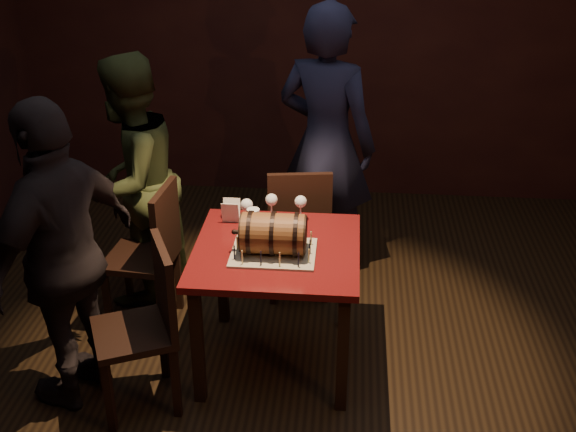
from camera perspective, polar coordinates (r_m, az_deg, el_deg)
The scene contains 16 objects.
room_shell at distance 3.58m, azimuth 0.65°, elevation 6.08°, with size 5.04×5.04×2.80m.
pub_table at distance 3.97m, azimuth -0.90°, elevation -3.92°, with size 0.90×0.90×0.75m.
cake_board at distance 3.86m, azimuth -1.15°, elevation -2.92°, with size 0.45×0.35×0.01m, color gray.
barrel_cake at distance 3.80m, azimuth -1.18°, elevation -1.40°, with size 0.40×0.24×0.24m.
birthday_candles at distance 3.84m, azimuth -1.16°, elevation -2.31°, with size 0.40×0.30×0.09m.
wine_glass_left at distance 4.12m, azimuth -3.29°, elevation 0.80°, with size 0.07×0.07×0.16m.
wine_glass_mid at distance 4.18m, azimuth -1.31°, elevation 1.20°, with size 0.07×0.07×0.16m.
wine_glass_right at distance 4.15m, azimuth 1.01°, elevation 1.05°, with size 0.07×0.07×0.16m.
pint_of_ale at distance 4.04m, azimuth -2.75°, elevation -0.45°, with size 0.07×0.07×0.15m.
menu_card at distance 4.18m, azimuth -4.53°, elevation 0.36°, with size 0.10×0.05×0.13m, color white, non-canonical shape.
chair_back at distance 4.65m, azimuth 0.83°, elevation -0.79°, with size 0.45×0.45×0.93m.
chair_left_rear at distance 4.45m, azimuth -10.69°, elevation -2.59°, with size 0.43×0.43×0.93m.
chair_left_front at distance 3.81m, azimuth -11.02°, elevation -7.97°, with size 0.53×0.53×0.93m.
person_back at distance 4.82m, azimuth 3.04°, elevation 5.68°, with size 0.69×0.45×1.88m, color black.
person_left_rear at distance 4.67m, azimuth -12.30°, elevation 2.66°, with size 0.79×0.62×1.63m, color #333C1E.
person_left_front at distance 3.82m, azimuth -17.26°, elevation -3.12°, with size 0.98×0.41×1.68m, color black.
Camera 1 is at (0.26, -3.35, 2.64)m, focal length 45.00 mm.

